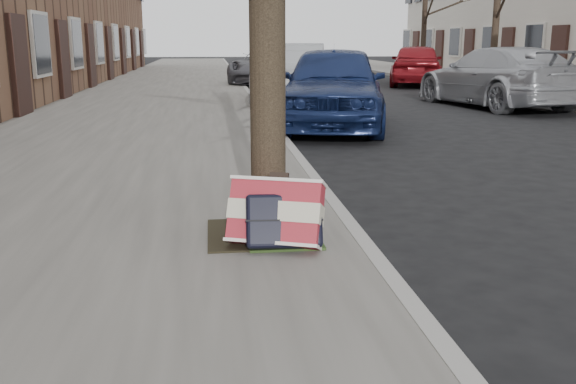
{
  "coord_description": "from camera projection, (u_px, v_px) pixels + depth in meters",
  "views": [
    {
      "loc": [
        -2.37,
        -3.59,
        1.6
      ],
      "look_at": [
        -1.85,
        0.8,
        0.55
      ],
      "focal_mm": 40.0,
      "sensor_mm": 36.0,
      "label": 1
    }
  ],
  "objects": [
    {
      "name": "suitcase_red",
      "position": [
        276.0,
        213.0,
        4.65
      ],
      "size": [
        0.75,
        0.58,
        0.52
      ],
      "primitive_type": "cube",
      "rotation": [
        -0.42,
        0.0,
        -0.36
      ],
      "color": "maroon",
      "rests_on": "near_sidewalk"
    },
    {
      "name": "tree_far_c",
      "position": [
        424.0,
        21.0,
        28.58
      ],
      "size": [
        0.23,
        0.23,
        4.58
      ],
      "primitive_type": "cylinder",
      "color": "black",
      "rests_on": "far_sidewalk"
    },
    {
      "name": "near_sidewalk",
      "position": [
        163.0,
        96.0,
        18.16
      ],
      "size": [
        5.0,
        70.0,
        0.12
      ],
      "primitive_type": "cube",
      "color": "gray",
      "rests_on": "ground"
    },
    {
      "name": "dirt_patch",
      "position": [
        262.0,
        233.0,
        5.01
      ],
      "size": [
        0.85,
        0.85,
        0.02
      ],
      "primitive_type": "cube",
      "color": "black",
      "rests_on": "near_sidewalk"
    },
    {
      "name": "car_far_back",
      "position": [
        416.0,
        64.0,
        22.78
      ],
      "size": [
        3.02,
        4.7,
        1.49
      ],
      "primitive_type": "imported",
      "rotation": [
        0.0,
        0.0,
        2.83
      ],
      "color": "maroon",
      "rests_on": "ground"
    },
    {
      "name": "tree_far_b",
      "position": [
        497.0,
        7.0,
        21.36
      ],
      "size": [
        0.23,
        0.23,
        5.08
      ],
      "primitive_type": "cylinder",
      "color": "black",
      "rests_on": "far_sidewalk"
    },
    {
      "name": "car_far_front",
      "position": [
        497.0,
        77.0,
        15.5
      ],
      "size": [
        2.84,
        5.25,
        1.45
      ],
      "primitive_type": "imported",
      "rotation": [
        0.0,
        0.0,
        3.31
      ],
      "color": "#9B9CA1",
      "rests_on": "ground"
    },
    {
      "name": "car_near_back",
      "position": [
        271.0,
        66.0,
        23.03
      ],
      "size": [
        3.64,
        5.3,
        1.35
      ],
      "primitive_type": "imported",
      "rotation": [
        0.0,
        0.0,
        -0.32
      ],
      "color": "#3D3C41",
      "rests_on": "ground"
    },
    {
      "name": "suitcase_navy",
      "position": [
        284.0,
        221.0,
        4.62
      ],
      "size": [
        0.56,
        0.35,
        0.43
      ],
      "primitive_type": "cube",
      "rotation": [
        -0.42,
        0.0,
        -0.06
      ],
      "color": "black",
      "rests_on": "near_sidewalk"
    },
    {
      "name": "far_sidewalk",
      "position": [
        547.0,
        92.0,
        19.5
      ],
      "size": [
        4.0,
        70.0,
        0.12
      ],
      "primitive_type": "cube",
      "color": "slate",
      "rests_on": "ground"
    },
    {
      "name": "car_near_mid",
      "position": [
        291.0,
        74.0,
        16.2
      ],
      "size": [
        2.43,
        4.83,
        1.52
      ],
      "primitive_type": "imported",
      "rotation": [
        0.0,
        0.0,
        -0.19
      ],
      "color": "#9FA2A6",
      "rests_on": "ground"
    },
    {
      "name": "car_near_front",
      "position": [
        334.0,
        86.0,
        11.8
      ],
      "size": [
        2.8,
        4.82,
        1.54
      ],
      "primitive_type": "imported",
      "rotation": [
        0.0,
        0.0,
        -0.23
      ],
      "color": "#13204B",
      "rests_on": "ground"
    }
  ]
}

